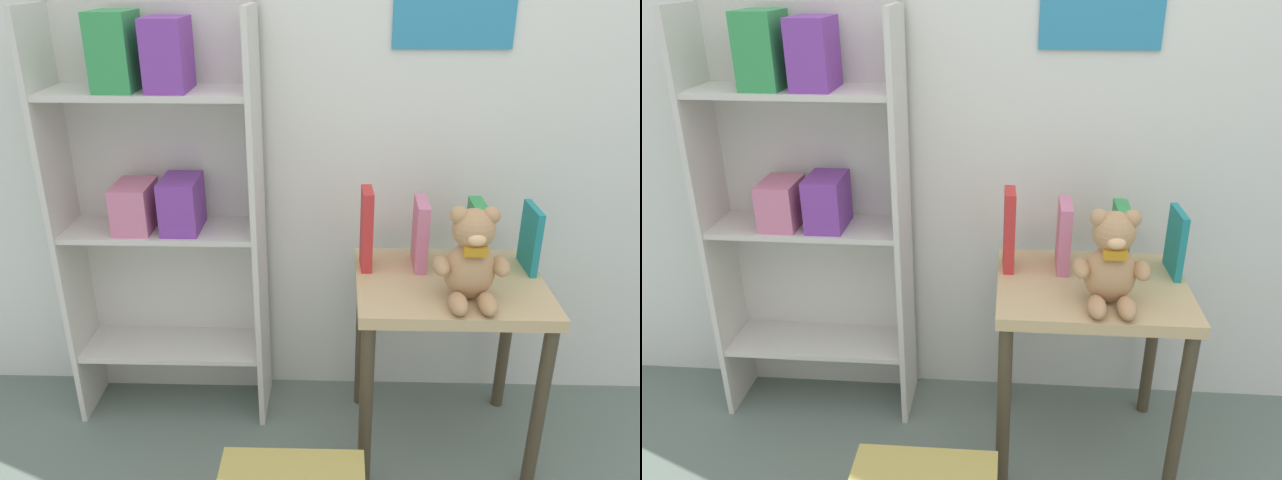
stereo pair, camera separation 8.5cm
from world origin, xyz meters
TOP-DOWN VIEW (x-y plane):
  - wall_back at (0.00, 1.38)m, footprint 4.80×0.07m
  - bookshelf_side at (-0.83, 1.25)m, footprint 0.64×0.24m
  - display_table at (0.07, 1.04)m, footprint 0.56×0.45m
  - teddy_bear at (0.09, 0.93)m, footprint 0.21×0.19m
  - book_standing_red at (-0.18, 1.13)m, footprint 0.04×0.10m
  - book_standing_pink at (-0.02, 1.15)m, footprint 0.04×0.15m
  - book_standing_green at (0.15, 1.13)m, footprint 0.04×0.13m
  - book_standing_teal at (0.31, 1.13)m, footprint 0.02×0.14m

SIDE VIEW (x-z plane):
  - display_table at x=0.07m, z-range 0.20..0.79m
  - book_standing_teal at x=0.31m, z-range 0.60..0.80m
  - book_standing_green at x=0.15m, z-range 0.60..0.81m
  - book_standing_pink at x=-0.02m, z-range 0.60..0.81m
  - teddy_bear at x=0.09m, z-range 0.59..0.86m
  - book_standing_red at x=-0.18m, z-range 0.60..0.85m
  - bookshelf_side at x=-0.83m, z-range 0.10..1.46m
  - wall_back at x=0.00m, z-range 0.00..2.50m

